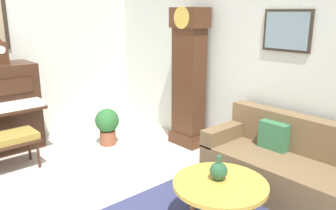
% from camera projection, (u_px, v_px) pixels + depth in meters
% --- Properties ---
extents(wall_back, '(5.30, 0.13, 2.80)m').
position_uv_depth(wall_back, '(237.00, 55.00, 4.60)').
color(wall_back, silver).
rests_on(wall_back, ground_plane).
extents(piano_bench, '(0.42, 0.70, 0.48)m').
position_uv_depth(piano_bench, '(8.00, 140.00, 4.27)').
color(piano_bench, '#3D2316').
rests_on(piano_bench, ground_plane).
extents(grandfather_clock, '(0.52, 0.34, 2.03)m').
position_uv_depth(grandfather_clock, '(189.00, 82.00, 5.01)').
color(grandfather_clock, '#4C2B19').
rests_on(grandfather_clock, ground_plane).
extents(couch, '(1.90, 0.80, 0.84)m').
position_uv_depth(couch, '(291.00, 168.00, 3.74)').
color(couch, brown).
rests_on(couch, ground_plane).
extents(coffee_table, '(0.88, 0.88, 0.44)m').
position_uv_depth(coffee_table, '(220.00, 185.00, 3.15)').
color(coffee_table, gold).
rests_on(coffee_table, ground_plane).
extents(mantel_clock, '(0.13, 0.18, 0.38)m').
position_uv_depth(mantel_clock, '(0.00, 52.00, 4.71)').
color(mantel_clock, '#4C2B19').
rests_on(mantel_clock, piano).
extents(green_jug, '(0.17, 0.17, 0.24)m').
position_uv_depth(green_jug, '(219.00, 171.00, 3.18)').
color(green_jug, '#234C33').
rests_on(green_jug, coffee_table).
extents(potted_plant, '(0.36, 0.36, 0.56)m').
position_uv_depth(potted_plant, '(107.00, 124.00, 5.15)').
color(potted_plant, '#935138').
rests_on(potted_plant, ground_plane).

